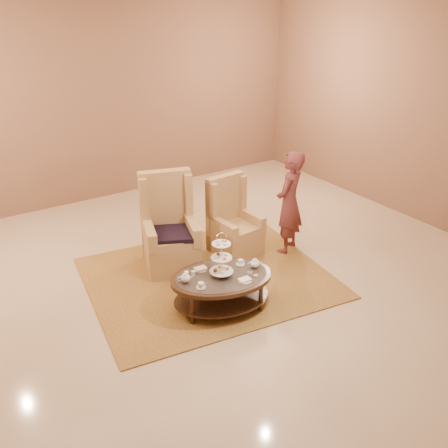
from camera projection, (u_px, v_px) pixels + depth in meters
ground at (225, 287)px, 6.73m from camera, size 8.00×8.00×0.00m
ceiling at (225, 287)px, 6.73m from camera, size 8.00×8.00×0.02m
wall_back at (104, 104)px, 9.00m from camera, size 8.00×0.04×3.50m
wall_right at (434, 120)px, 7.96m from camera, size 0.04×8.00×3.50m
rug at (208, 277)px, 6.93m from camera, size 3.51×3.05×0.02m
tea_table at (221, 281)px, 6.13m from camera, size 1.45×1.18×1.06m
armchair_left at (170, 235)px, 7.10m from camera, size 0.93×0.94×1.36m
armchair_right at (232, 228)px, 7.49m from camera, size 0.69×0.71×1.18m
person at (289, 203)px, 7.35m from camera, size 0.68×0.60×1.57m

